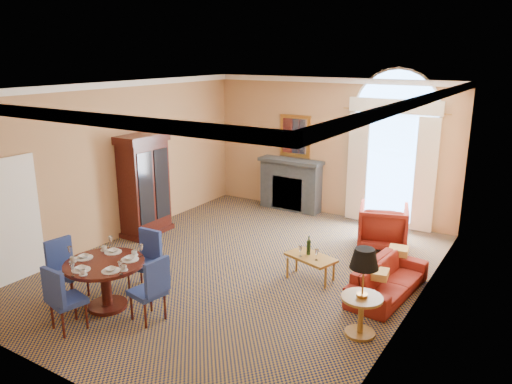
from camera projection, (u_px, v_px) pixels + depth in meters
The scene contains 12 objects.
ground at pixel (241, 268), 8.99m from camera, with size 7.50×7.50×0.00m, color #131B3D.
room_envelope at pixel (260, 124), 8.86m from camera, with size 6.04×7.52×3.45m.
armoire at pixel (144, 187), 10.45m from camera, with size 0.61×1.08×2.13m.
dining_table at pixel (105, 273), 7.45m from camera, with size 1.18×1.18×0.94m.
dining_chair_north at pixel (147, 255), 8.12m from camera, with size 0.50×0.50×0.97m.
dining_chair_south at pixel (61, 295), 6.79m from camera, with size 0.52×0.52×0.97m.
dining_chair_east at pixel (152, 286), 7.06m from camera, with size 0.51×0.51×0.97m.
dining_chair_west at pixel (65, 265), 7.76m from camera, with size 0.50×0.49×0.97m.
sofa at pixel (388, 279), 7.94m from camera, with size 1.78×0.70×0.52m, color maroon.
armchair at pixel (383, 226), 9.86m from camera, with size 0.92×0.95×0.86m, color maroon.
coffee_table at pixel (310, 258), 8.42m from camera, with size 0.94×0.69×0.76m.
side_table at pixel (363, 281), 6.66m from camera, with size 0.57×0.57×1.24m.
Camera 1 is at (4.61, -6.88, 3.75)m, focal length 35.00 mm.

